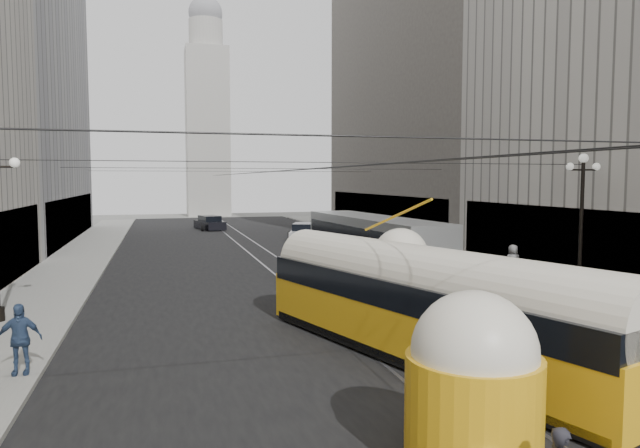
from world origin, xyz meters
TOP-DOWN VIEW (x-y plane):
  - road at (0.00, 32.50)m, footprint 20.00×85.00m
  - sidewalk_left at (-12.00, 36.00)m, footprint 4.00×72.00m
  - sidewalk_right at (12.00, 36.00)m, footprint 4.00×72.00m
  - rail_left at (-0.75, 32.50)m, footprint 0.12×85.00m
  - rail_right at (0.75, 32.50)m, footprint 0.12×85.00m
  - building_right_far at (20.00, 48.00)m, footprint 12.60×32.60m
  - distant_tower at (0.00, 80.00)m, footprint 6.00×6.00m
  - lamppost_right_mid at (12.60, 18.00)m, footprint 1.86×0.44m
  - catenary at (0.12, 31.49)m, footprint 25.00×72.00m
  - streetcar at (0.50, 10.17)m, footprint 6.44×14.81m
  - city_bus at (4.38, 24.27)m, footprint 3.80×13.01m
  - sedan_white_far at (5.05, 42.54)m, footprint 3.58×5.25m
  - sedan_dark_far at (-1.85, 55.89)m, footprint 3.10×5.04m
  - pedestrian_sidewalk_right at (10.50, 20.34)m, footprint 0.97×0.69m
  - pedestrian_sidewalk_left at (-10.50, 11.55)m, footprint 1.11×0.64m

SIDE VIEW (x-z plane):
  - road at x=0.00m, z-range -0.01..0.01m
  - rail_left at x=-0.75m, z-range -0.02..0.02m
  - rail_right at x=0.75m, z-range -0.02..0.02m
  - sidewalk_left at x=-12.00m, z-range 0.00..0.15m
  - sidewalk_right at x=12.00m, z-range 0.00..0.15m
  - sedan_dark_far at x=-1.85m, z-range -0.07..1.42m
  - sedan_white_far at x=5.05m, z-range -0.07..1.46m
  - pedestrian_sidewalk_right at x=10.50m, z-range 0.15..1.97m
  - pedestrian_sidewalk_left at x=-10.50m, z-range 0.15..2.05m
  - streetcar at x=0.50m, z-range -0.04..3.34m
  - city_bus at x=4.38m, z-range 0.16..3.41m
  - lamppost_right_mid at x=12.60m, z-range 0.56..6.93m
  - catenary at x=0.12m, z-range 5.77..6.00m
  - distant_tower at x=0.00m, z-range -0.71..30.65m
  - building_right_far at x=20.00m, z-range 0.01..32.61m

